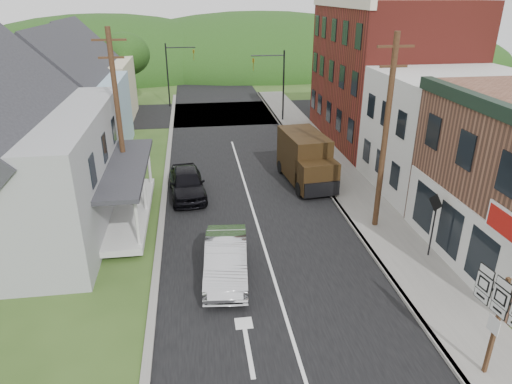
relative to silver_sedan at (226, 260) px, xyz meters
name	(u,v)px	position (x,y,z in m)	size (l,w,h in m)	color
ground	(273,277)	(1.85, -0.35, -0.77)	(120.00, 120.00, 0.00)	#2D4719
road	(244,182)	(1.85, 9.65, -0.77)	(9.00, 90.00, 0.02)	black
cross_road	(223,113)	(1.85, 26.65, -0.77)	(60.00, 9.00, 0.02)	black
sidewalk_right	(350,189)	(7.75, 7.65, -0.70)	(2.80, 55.00, 0.15)	slate
curb_right	(327,190)	(6.40, 7.65, -0.70)	(0.20, 55.00, 0.15)	slate
curb_left	(164,200)	(-2.80, 7.65, -0.71)	(0.30, 55.00, 0.12)	slate
storefront_white	(452,134)	(13.15, 7.15, 2.48)	(8.00, 7.00, 6.50)	silver
storefront_red	(387,74)	(13.15, 16.65, 4.23)	(8.00, 12.00, 10.00)	maroon
house_blue	(70,101)	(-9.15, 16.65, 2.92)	(7.14, 8.16, 7.28)	#9CBDD5
house_cream	(88,78)	(-9.65, 25.65, 2.92)	(7.14, 8.16, 7.28)	beige
utility_pole_right	(385,134)	(7.45, 3.15, 3.89)	(1.60, 0.26, 9.00)	#472D19
utility_pole_left	(119,118)	(-4.65, 7.65, 3.89)	(1.60, 0.26, 9.00)	#472D19
traffic_signal_right	(276,78)	(6.15, 23.15, 2.99)	(2.87, 0.20, 6.00)	black
traffic_signal_left	(174,68)	(-2.45, 30.15, 2.99)	(2.87, 0.20, 6.00)	black
tree_left_d	(125,54)	(-7.15, 31.65, 4.11)	(4.80, 4.80, 6.94)	#382616
forested_ridge	(209,68)	(1.85, 54.65, -0.77)	(90.00, 30.00, 16.00)	#1C3710
silver_sedan	(226,260)	(0.00, 0.00, 0.00)	(1.63, 4.68, 1.54)	silver
dark_sedan	(187,183)	(-1.51, 8.14, 0.01)	(1.84, 4.59, 1.56)	black
delivery_van	(306,159)	(5.43, 9.07, 0.70)	(2.60, 5.39, 2.92)	black
route_sign_cluster	(498,313)	(7.10, -6.23, 1.52)	(0.29, 1.88, 3.30)	#472D19
warning_sign	(434,217)	(8.62, 0.15, 1.22)	(0.20, 0.78, 2.88)	black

